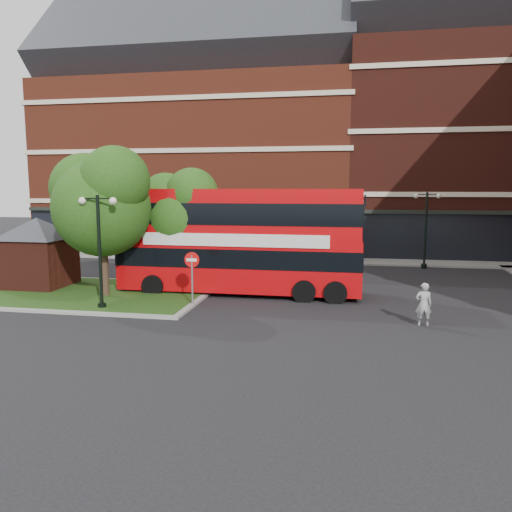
% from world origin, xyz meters
% --- Properties ---
extents(ground, '(120.00, 120.00, 0.00)m').
position_xyz_m(ground, '(0.00, 0.00, 0.00)').
color(ground, black).
rests_on(ground, ground).
extents(pavement_far, '(44.00, 3.00, 0.12)m').
position_xyz_m(pavement_far, '(0.00, 16.50, 0.06)').
color(pavement_far, slate).
rests_on(pavement_far, ground).
extents(terrace_far_left, '(26.00, 12.00, 14.00)m').
position_xyz_m(terrace_far_left, '(-8.00, 24.00, 7.00)').
color(terrace_far_left, maroon).
rests_on(terrace_far_left, ground).
extents(terrace_far_right, '(18.00, 12.00, 16.00)m').
position_xyz_m(terrace_far_right, '(14.00, 24.00, 8.00)').
color(terrace_far_right, '#471911').
rests_on(terrace_far_right, ground).
extents(traffic_island, '(12.60, 7.60, 0.15)m').
position_xyz_m(traffic_island, '(-8.00, 3.00, 0.07)').
color(traffic_island, gray).
rests_on(traffic_island, ground).
extents(kiosk, '(6.51, 6.51, 3.60)m').
position_xyz_m(kiosk, '(-11.00, 4.00, 2.32)').
color(kiosk, '#471911').
rests_on(kiosk, traffic_island).
extents(tree_island_west, '(5.40, 4.71, 7.21)m').
position_xyz_m(tree_island_west, '(-6.60, 2.58, 4.79)').
color(tree_island_west, '#2D2116').
rests_on(tree_island_west, ground).
extents(tree_island_east, '(4.46, 3.90, 6.29)m').
position_xyz_m(tree_island_east, '(-3.58, 5.06, 4.24)').
color(tree_island_east, '#2D2116').
rests_on(tree_island_east, ground).
extents(lamp_island, '(1.72, 0.36, 5.00)m').
position_xyz_m(lamp_island, '(-5.50, 0.20, 2.83)').
color(lamp_island, black).
rests_on(lamp_island, ground).
extents(lamp_far_left, '(1.72, 0.36, 5.00)m').
position_xyz_m(lamp_far_left, '(2.00, 14.50, 2.83)').
color(lamp_far_left, black).
rests_on(lamp_far_left, ground).
extents(lamp_far_right, '(1.72, 0.36, 5.00)m').
position_xyz_m(lamp_far_right, '(10.00, 14.50, 2.83)').
color(lamp_far_right, black).
rests_on(lamp_far_right, ground).
extents(bus, '(12.05, 2.84, 4.60)m').
position_xyz_m(bus, '(-0.33, 4.71, 3.02)').
color(bus, '#B4070A').
rests_on(bus, ground).
extents(woman, '(0.64, 0.44, 1.70)m').
position_xyz_m(woman, '(7.91, 0.15, 0.85)').
color(woman, gray).
rests_on(woman, ground).
extents(car_silver, '(4.41, 2.15, 1.45)m').
position_xyz_m(car_silver, '(-3.57, 14.50, 0.72)').
color(car_silver, '#AAADB1').
rests_on(car_silver, ground).
extents(car_white, '(4.38, 1.99, 1.40)m').
position_xyz_m(car_white, '(3.82, 16.00, 0.70)').
color(car_white, silver).
rests_on(car_white, ground).
extents(no_entry_sign, '(0.68, 0.09, 2.47)m').
position_xyz_m(no_entry_sign, '(-1.80, 1.50, 1.77)').
color(no_entry_sign, slate).
rests_on(no_entry_sign, ground).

